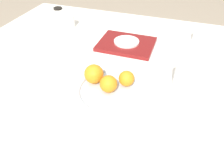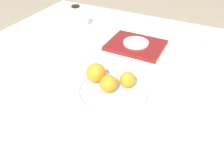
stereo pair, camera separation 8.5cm
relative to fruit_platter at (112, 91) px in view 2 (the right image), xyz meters
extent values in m
plane|color=gray|center=(-0.16, 0.30, -0.77)|extent=(12.00, 12.00, 0.00)
cube|color=silver|center=(-0.16, 0.30, -0.39)|extent=(1.41, 1.09, 0.76)
cylinder|color=#B2BCC6|center=(0.00, 0.00, 0.00)|extent=(0.28, 0.28, 0.02)
torus|color=#B2BCC6|center=(0.00, 0.00, 0.00)|extent=(0.29, 0.29, 0.02)
sphere|color=orange|center=(-0.01, -0.01, 0.04)|extent=(0.07, 0.07, 0.07)
sphere|color=orange|center=(0.04, 0.05, 0.04)|extent=(0.06, 0.06, 0.06)
sphere|color=orange|center=(-0.09, 0.03, 0.04)|extent=(0.08, 0.08, 0.08)
cylinder|color=silver|center=(0.26, 0.13, 0.04)|extent=(0.08, 0.08, 0.11)
cube|color=maroon|center=(-0.05, 0.40, 0.00)|extent=(0.29, 0.23, 0.02)
cylinder|color=silver|center=(-0.05, 0.40, 0.01)|extent=(0.14, 0.14, 0.01)
cylinder|color=white|center=(0.32, 0.58, 0.02)|extent=(0.09, 0.09, 0.06)
cylinder|color=white|center=(-0.46, 0.51, 0.02)|extent=(0.08, 0.08, 0.07)
cylinder|color=black|center=(-0.69, 0.77, -0.01)|extent=(0.06, 0.06, 0.01)
camera|label=1|loc=(0.22, -0.63, 0.57)|focal=35.00mm
camera|label=2|loc=(0.29, -0.59, 0.57)|focal=35.00mm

